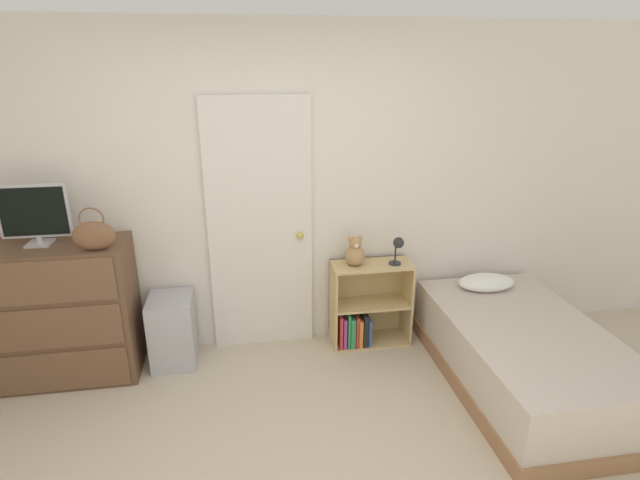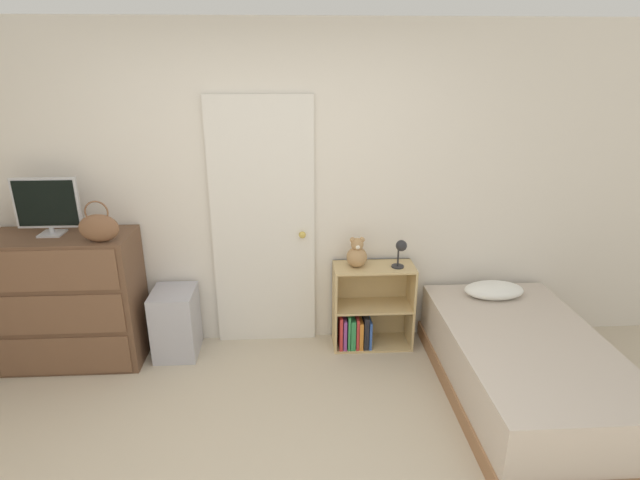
{
  "view_description": "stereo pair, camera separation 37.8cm",
  "coord_description": "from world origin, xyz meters",
  "px_view_note": "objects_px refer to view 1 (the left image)",
  "views": [
    {
      "loc": [
        -0.22,
        -1.85,
        2.26
      ],
      "look_at": [
        0.35,
        1.66,
        0.97
      ],
      "focal_mm": 28.0,
      "sensor_mm": 36.0,
      "label": 1
    },
    {
      "loc": [
        0.15,
        -1.89,
        2.26
      ],
      "look_at": [
        0.35,
        1.66,
        0.97
      ],
      "focal_mm": 28.0,
      "sensor_mm": 36.0,
      "label": 2
    }
  ],
  "objects_px": {
    "dresser": "(60,313)",
    "desk_lamp": "(398,246)",
    "tv": "(34,214)",
    "storage_bin": "(173,330)",
    "teddy_bear": "(355,253)",
    "bed": "(523,354)",
    "handbag": "(94,235)",
    "bookshelf": "(364,312)"
  },
  "relations": [
    {
      "from": "dresser",
      "to": "tv",
      "type": "relative_size",
      "value": 2.27
    },
    {
      "from": "teddy_bear",
      "to": "bed",
      "type": "relative_size",
      "value": 0.14
    },
    {
      "from": "desk_lamp",
      "to": "bed",
      "type": "height_order",
      "value": "desk_lamp"
    },
    {
      "from": "storage_bin",
      "to": "teddy_bear",
      "type": "bearing_deg",
      "value": 1.69
    },
    {
      "from": "dresser",
      "to": "desk_lamp",
      "type": "height_order",
      "value": "dresser"
    },
    {
      "from": "dresser",
      "to": "desk_lamp",
      "type": "distance_m",
      "value": 2.58
    },
    {
      "from": "tv",
      "to": "handbag",
      "type": "height_order",
      "value": "tv"
    },
    {
      "from": "teddy_bear",
      "to": "storage_bin",
      "type": "bearing_deg",
      "value": -178.31
    },
    {
      "from": "handbag",
      "to": "bed",
      "type": "xyz_separation_m",
      "value": [
        2.95,
        -0.5,
        -0.91
      ]
    },
    {
      "from": "teddy_bear",
      "to": "desk_lamp",
      "type": "height_order",
      "value": "teddy_bear"
    },
    {
      "from": "bookshelf",
      "to": "bed",
      "type": "bearing_deg",
      "value": -36.59
    },
    {
      "from": "storage_bin",
      "to": "teddy_bear",
      "type": "distance_m",
      "value": 1.55
    },
    {
      "from": "bookshelf",
      "to": "bed",
      "type": "relative_size",
      "value": 0.39
    },
    {
      "from": "teddy_bear",
      "to": "dresser",
      "type": "bearing_deg",
      "value": -177.58
    },
    {
      "from": "teddy_bear",
      "to": "bed",
      "type": "distance_m",
      "value": 1.45
    },
    {
      "from": "handbag",
      "to": "teddy_bear",
      "type": "relative_size",
      "value": 1.21
    },
    {
      "from": "dresser",
      "to": "tv",
      "type": "distance_m",
      "value": 0.75
    },
    {
      "from": "bed",
      "to": "storage_bin",
      "type": "bearing_deg",
      "value": 164.61
    },
    {
      "from": "tv",
      "to": "teddy_bear",
      "type": "bearing_deg",
      "value": 1.55
    },
    {
      "from": "handbag",
      "to": "dresser",
      "type": "bearing_deg",
      "value": 158.01
    },
    {
      "from": "dresser",
      "to": "desk_lamp",
      "type": "bearing_deg",
      "value": 1.21
    },
    {
      "from": "bed",
      "to": "tv",
      "type": "bearing_deg",
      "value": 168.54
    },
    {
      "from": "teddy_bear",
      "to": "bed",
      "type": "height_order",
      "value": "teddy_bear"
    },
    {
      "from": "bookshelf",
      "to": "teddy_bear",
      "type": "bearing_deg",
      "value": -177.18
    },
    {
      "from": "tv",
      "to": "bookshelf",
      "type": "bearing_deg",
      "value": 1.6
    },
    {
      "from": "bed",
      "to": "bookshelf",
      "type": "bearing_deg",
      "value": 143.41
    },
    {
      "from": "tv",
      "to": "handbag",
      "type": "relative_size",
      "value": 1.54
    },
    {
      "from": "dresser",
      "to": "desk_lamp",
      "type": "relative_size",
      "value": 4.55
    },
    {
      "from": "storage_bin",
      "to": "teddy_bear",
      "type": "xyz_separation_m",
      "value": [
        1.45,
        0.04,
        0.54
      ]
    },
    {
      "from": "tv",
      "to": "storage_bin",
      "type": "xyz_separation_m",
      "value": [
        0.82,
        0.02,
        -0.99
      ]
    },
    {
      "from": "dresser",
      "to": "bed",
      "type": "distance_m",
      "value": 3.39
    },
    {
      "from": "storage_bin",
      "to": "bookshelf",
      "type": "bearing_deg",
      "value": 1.75
    },
    {
      "from": "desk_lamp",
      "to": "handbag",
      "type": "bearing_deg",
      "value": -174.77
    },
    {
      "from": "tv",
      "to": "desk_lamp",
      "type": "height_order",
      "value": "tv"
    },
    {
      "from": "storage_bin",
      "to": "tv",
      "type": "bearing_deg",
      "value": -178.68
    },
    {
      "from": "handbag",
      "to": "desk_lamp",
      "type": "height_order",
      "value": "handbag"
    },
    {
      "from": "dresser",
      "to": "bed",
      "type": "bearing_deg",
      "value": -11.09
    },
    {
      "from": "teddy_bear",
      "to": "desk_lamp",
      "type": "distance_m",
      "value": 0.34
    },
    {
      "from": "bookshelf",
      "to": "desk_lamp",
      "type": "xyz_separation_m",
      "value": [
        0.25,
        -0.04,
        0.59
      ]
    },
    {
      "from": "storage_bin",
      "to": "bookshelf",
      "type": "xyz_separation_m",
      "value": [
        1.54,
        0.05,
        0.0
      ]
    },
    {
      "from": "storage_bin",
      "to": "dresser",
      "type": "bearing_deg",
      "value": -176.21
    },
    {
      "from": "teddy_bear",
      "to": "bed",
      "type": "bearing_deg",
      "value": -34.16
    }
  ]
}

